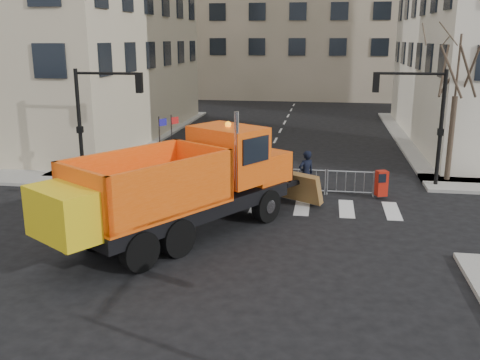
% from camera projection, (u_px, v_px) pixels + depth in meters
% --- Properties ---
extents(ground, '(120.00, 120.00, 0.00)m').
position_uv_depth(ground, '(216.00, 254.00, 17.20)').
color(ground, black).
rests_on(ground, ground).
extents(sidewalk_back, '(64.00, 5.00, 0.15)m').
position_uv_depth(sidewalk_back, '(252.00, 183.00, 25.29)').
color(sidewalk_back, gray).
rests_on(sidewalk_back, ground).
extents(traffic_light_left, '(0.18, 0.18, 5.40)m').
position_uv_depth(traffic_light_left, '(80.00, 128.00, 24.89)').
color(traffic_light_left, black).
rests_on(traffic_light_left, ground).
extents(traffic_light_right, '(0.18, 0.18, 5.40)m').
position_uv_depth(traffic_light_right, '(441.00, 130.00, 24.26)').
color(traffic_light_right, black).
rests_on(traffic_light_right, ground).
extents(crowd_barriers, '(12.60, 0.60, 1.10)m').
position_uv_depth(crowd_barriers, '(233.00, 178.00, 24.43)').
color(crowd_barriers, '#9EA0A5').
rests_on(crowd_barriers, ground).
extents(street_tree, '(3.00, 3.00, 7.50)m').
position_uv_depth(street_tree, '(454.00, 104.00, 24.84)').
color(street_tree, '#382B21').
rests_on(street_tree, ground).
extents(plow_truck, '(8.56, 11.02, 4.35)m').
position_uv_depth(plow_truck, '(180.00, 184.00, 18.23)').
color(plow_truck, black).
rests_on(plow_truck, ground).
extents(cop_a, '(0.90, 0.84, 2.06)m').
position_uv_depth(cop_a, '(306.00, 174.00, 23.22)').
color(cop_a, black).
rests_on(cop_a, ground).
extents(cop_b, '(0.97, 0.79, 1.89)m').
position_uv_depth(cop_b, '(280.00, 175.00, 23.42)').
color(cop_b, black).
rests_on(cop_b, ground).
extents(cop_c, '(0.83, 1.14, 1.79)m').
position_uv_depth(cop_c, '(274.00, 175.00, 23.47)').
color(cop_c, black).
rests_on(cop_c, ground).
extents(worker, '(1.30, 0.81, 1.93)m').
position_uv_depth(worker, '(171.00, 168.00, 23.93)').
color(worker, '#C3DD1A').
rests_on(worker, sidewalk_back).
extents(newspaper_box, '(0.56, 0.53, 1.10)m').
position_uv_depth(newspaper_box, '(381.00, 183.00, 22.95)').
color(newspaper_box, '#AA190D').
rests_on(newspaper_box, sidewalk_back).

